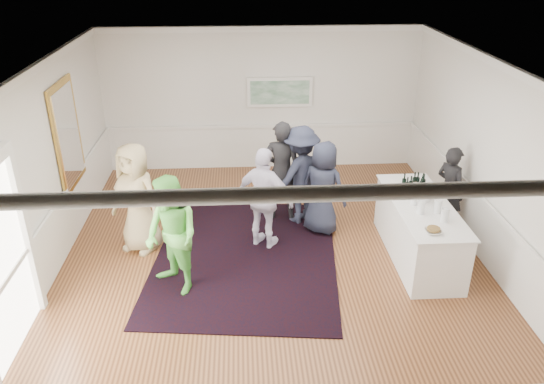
{
  "coord_description": "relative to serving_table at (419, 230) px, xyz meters",
  "views": [
    {
      "loc": [
        -0.46,
        -7.52,
        4.87
      ],
      "look_at": [
        0.0,
        0.2,
        1.14
      ],
      "focal_mm": 35.0,
      "sensor_mm": 36.0,
      "label": 1
    }
  ],
  "objects": [
    {
      "name": "floor",
      "position": [
        -2.42,
        0.06,
        -0.49
      ],
      "size": [
        8.0,
        8.0,
        0.0
      ],
      "primitive_type": "plane",
      "color": "brown",
      "rests_on": "ground"
    },
    {
      "name": "ceiling",
      "position": [
        -2.42,
        0.06,
        2.71
      ],
      "size": [
        7.0,
        8.0,
        0.02
      ],
      "primitive_type": "cube",
      "color": "white",
      "rests_on": "wall_back"
    },
    {
      "name": "wall_left",
      "position": [
        -5.92,
        0.06,
        1.11
      ],
      "size": [
        0.02,
        8.0,
        3.2
      ],
      "primitive_type": "cube",
      "color": "white",
      "rests_on": "floor"
    },
    {
      "name": "wall_right",
      "position": [
        1.08,
        0.06,
        1.11
      ],
      "size": [
        0.02,
        8.0,
        3.2
      ],
      "primitive_type": "cube",
      "color": "white",
      "rests_on": "floor"
    },
    {
      "name": "wall_back",
      "position": [
        -2.42,
        4.06,
        1.11
      ],
      "size": [
        7.0,
        0.02,
        3.2
      ],
      "primitive_type": "cube",
      "color": "white",
      "rests_on": "floor"
    },
    {
      "name": "wall_front",
      "position": [
        -2.42,
        -3.94,
        1.11
      ],
      "size": [
        7.0,
        0.02,
        3.2
      ],
      "primitive_type": "cube",
      "color": "white",
      "rests_on": "floor"
    },
    {
      "name": "wainscoting",
      "position": [
        -2.42,
        0.06,
        0.01
      ],
      "size": [
        7.0,
        8.0,
        1.0
      ],
      "primitive_type": null,
      "color": "white",
      "rests_on": "floor"
    },
    {
      "name": "mirror",
      "position": [
        -5.87,
        1.36,
        1.31
      ],
      "size": [
        0.05,
        1.25,
        1.85
      ],
      "color": "gold",
      "rests_on": "wall_left"
    },
    {
      "name": "landscape_painting",
      "position": [
        -2.02,
        4.01,
        1.29
      ],
      "size": [
        1.44,
        0.06,
        0.66
      ],
      "color": "white",
      "rests_on": "wall_back"
    },
    {
      "name": "area_rug",
      "position": [
        -2.87,
        0.13,
        -0.49
      ],
      "size": [
        3.4,
        4.23,
        0.02
      ],
      "primitive_type": "cube",
      "rotation": [
        0.0,
        0.0,
        -0.11
      ],
      "color": "black",
      "rests_on": "floor"
    },
    {
      "name": "serving_table",
      "position": [
        0.0,
        0.0,
        0.0
      ],
      "size": [
        0.92,
        2.43,
        0.98
      ],
      "color": "white",
      "rests_on": "floor"
    },
    {
      "name": "bartender",
      "position": [
        0.78,
        0.82,
        0.32
      ],
      "size": [
        0.63,
        0.71,
        1.63
      ],
      "primitive_type": "imported",
      "rotation": [
        0.0,
        0.0,
        2.07
      ],
      "color": "black",
      "rests_on": "floor"
    },
    {
      "name": "guest_tan",
      "position": [
        -4.66,
        0.54,
        0.46
      ],
      "size": [
        1.12,
        1.0,
        1.92
      ],
      "primitive_type": "imported",
      "rotation": [
        0.0,
        0.0,
        -0.53
      ],
      "color": "tan",
      "rests_on": "floor"
    },
    {
      "name": "guest_green",
      "position": [
        -3.94,
        -0.68,
        0.43
      ],
      "size": [
        1.12,
        1.14,
        1.85
      ],
      "primitive_type": "imported",
      "rotation": [
        0.0,
        0.0,
        -0.86
      ],
      "color": "#66CB51",
      "rests_on": "floor"
    },
    {
      "name": "guest_lilac",
      "position": [
        -2.53,
        0.51,
        0.4
      ],
      "size": [
        1.13,
        0.92,
        1.8
      ],
      "primitive_type": "imported",
      "rotation": [
        0.0,
        0.0,
        2.6
      ],
      "color": "silver",
      "rests_on": "floor"
    },
    {
      "name": "guest_dark_a",
      "position": [
        -1.83,
        1.39,
        0.44
      ],
      "size": [
        1.39,
        1.25,
        1.87
      ],
      "primitive_type": "imported",
      "rotation": [
        0.0,
        0.0,
        3.74
      ],
      "color": "#212537",
      "rests_on": "floor"
    },
    {
      "name": "guest_dark_b",
      "position": [
        -2.16,
        1.48,
        0.47
      ],
      "size": [
        0.76,
        0.55,
        1.94
      ],
      "primitive_type": "imported",
      "rotation": [
        0.0,
        0.0,
        3.01
      ],
      "color": "black",
      "rests_on": "floor"
    },
    {
      "name": "guest_navy",
      "position": [
        -1.47,
        0.96,
        0.37
      ],
      "size": [
        1.0,
        0.93,
        1.72
      ],
      "primitive_type": "imported",
      "rotation": [
        0.0,
        0.0,
        2.54
      ],
      "color": "#212537",
      "rests_on": "floor"
    },
    {
      "name": "wine_bottles",
      "position": [
        0.03,
        0.52,
        0.64
      ],
      "size": [
        0.39,
        0.27,
        0.31
      ],
      "color": "black",
      "rests_on": "serving_table"
    },
    {
      "name": "juice_pitchers",
      "position": [
        -0.01,
        -0.23,
        0.61
      ],
      "size": [
        0.4,
        0.73,
        0.24
      ],
      "color": "#66A139",
      "rests_on": "serving_table"
    },
    {
      "name": "ice_bucket",
      "position": [
        0.06,
        0.15,
        0.6
      ],
      "size": [
        0.26,
        0.26,
        0.25
      ],
      "primitive_type": "cylinder",
      "color": "silver",
      "rests_on": "serving_table"
    },
    {
      "name": "nut_bowl",
      "position": [
        -0.13,
        -0.91,
        0.53
      ],
      "size": [
        0.25,
        0.25,
        0.07
      ],
      "color": "white",
      "rests_on": "serving_table"
    }
  ]
}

